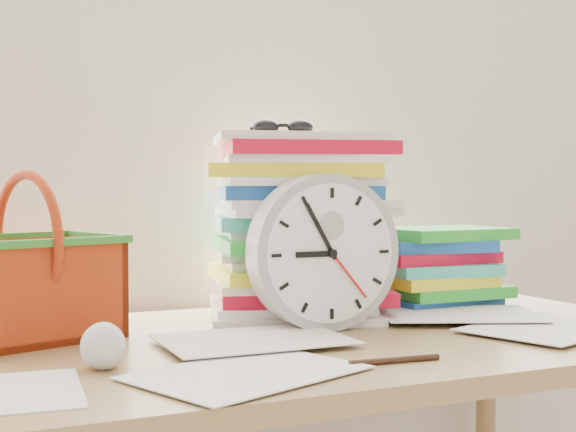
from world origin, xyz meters
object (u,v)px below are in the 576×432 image
desk (280,384)px  book_stack (436,268)px  basket (27,257)px  clock (324,252)px  paper_stack (299,226)px

desk → book_stack: book_stack is taller
desk → basket: (-0.37, 0.15, 0.20)m
desk → clock: size_ratio=5.33×
book_stack → basket: (-0.79, -0.02, 0.05)m
clock → book_stack: size_ratio=0.98×
desk → clock: bearing=18.3°
book_stack → desk: bearing=-158.2°
clock → basket: clock is taller
paper_stack → basket: 0.49m
clock → book_stack: clock is taller
clock → paper_stack: bearing=81.3°
paper_stack → basket: bearing=-177.2°
paper_stack → clock: bearing=-98.7°
basket → clock: bearing=-33.5°
desk → basket: basket is taller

